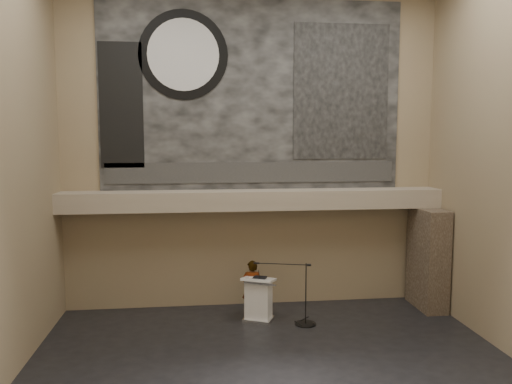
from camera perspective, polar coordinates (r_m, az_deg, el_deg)
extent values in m
plane|color=black|center=(10.51, 2.17, -19.62)|extent=(10.00, 10.00, 0.00)
cube|color=#8D7659|center=(13.42, -0.40, 4.83)|extent=(10.00, 0.02, 8.50)
cube|color=#8D7659|center=(5.55, 8.76, 2.71)|extent=(10.00, 0.02, 8.50)
cube|color=gray|center=(13.12, -0.20, -0.90)|extent=(10.00, 0.80, 0.50)
cylinder|color=#B2893D|center=(13.03, -7.19, -2.24)|extent=(0.04, 0.04, 0.06)
cylinder|color=#B2893D|center=(13.46, 7.89, -1.98)|extent=(0.04, 0.04, 0.06)
cube|color=black|center=(13.43, -0.39, 11.02)|extent=(8.00, 0.05, 5.00)
cube|color=#2A2A2A|center=(13.38, -0.37, 2.25)|extent=(7.76, 0.02, 0.55)
cylinder|color=black|center=(13.44, -8.31, 15.25)|extent=(2.30, 0.02, 2.30)
cylinder|color=silver|center=(13.42, -8.31, 15.27)|extent=(1.84, 0.02, 1.84)
cube|color=black|center=(13.88, 9.72, 11.20)|extent=(2.60, 0.02, 3.60)
cube|color=black|center=(13.43, -15.15, 9.53)|extent=(1.10, 0.02, 3.20)
cube|color=#3F3227|center=(14.28, 19.05, -7.18)|extent=(0.60, 1.40, 2.70)
cube|color=silver|center=(12.93, 0.28, -14.32)|extent=(0.85, 0.77, 0.08)
cube|color=white|center=(12.76, 0.29, -12.13)|extent=(0.73, 0.64, 0.96)
cube|color=white|center=(12.59, 0.30, -9.96)|extent=(0.94, 0.83, 0.14)
cube|color=black|center=(12.56, 0.43, -9.77)|extent=(0.39, 0.36, 0.04)
cube|color=silver|center=(12.53, -0.25, -9.88)|extent=(0.22, 0.30, 0.00)
imported|color=beige|center=(13.06, -0.45, -10.93)|extent=(0.57, 0.42, 1.45)
cylinder|color=black|center=(12.77, 5.68, -14.76)|extent=(0.52, 0.52, 0.02)
cylinder|color=black|center=(12.52, 5.72, -11.52)|extent=(0.03, 0.03, 1.54)
cylinder|color=black|center=(12.35, 2.90, -8.22)|extent=(1.32, 0.37, 0.02)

